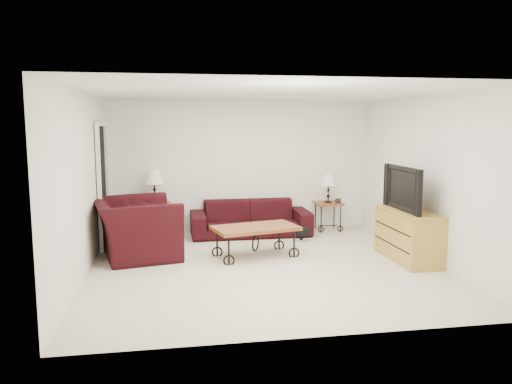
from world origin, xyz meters
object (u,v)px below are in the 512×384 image
(sofa, at_px, (250,218))
(backpack, at_px, (301,228))
(television, at_px, (409,188))
(armchair, at_px, (136,228))
(lamp_left, at_px, (154,187))
(coffee_table, at_px, (255,242))
(side_table_left, at_px, (155,220))
(side_table_right, at_px, (328,216))
(lamp_right, at_px, (328,188))
(tv_stand, at_px, (408,235))

(sofa, relative_size, backpack, 4.82)
(television, xyz_separation_m, backpack, (-1.26, 1.52, -0.88))
(sofa, xyz_separation_m, armchair, (-2.00, -1.18, 0.13))
(television, bearing_deg, sofa, -134.74)
(lamp_left, bearing_deg, television, -30.39)
(coffee_table, xyz_separation_m, backpack, (0.99, 0.95, -0.01))
(side_table_left, bearing_deg, lamp_left, 0.00)
(armchair, xyz_separation_m, television, (4.08, -0.89, 0.66))
(side_table_right, distance_m, lamp_right, 0.55)
(side_table_left, bearing_deg, backpack, -15.84)
(lamp_left, height_order, television, television)
(side_table_left, distance_m, lamp_right, 3.35)
(lamp_left, bearing_deg, tv_stand, -30.26)
(side_table_right, bearing_deg, side_table_left, 180.00)
(television, bearing_deg, coffee_table, -104.23)
(sofa, bearing_deg, lamp_right, 6.59)
(coffee_table, xyz_separation_m, armchair, (-1.84, 0.32, 0.21))
(armchair, xyz_separation_m, tv_stand, (4.11, -0.89, -0.06))
(side_table_left, distance_m, tv_stand, 4.47)
(side_table_left, distance_m, lamp_left, 0.62)
(lamp_left, xyz_separation_m, television, (3.84, -2.25, 0.18))
(sofa, bearing_deg, television, -44.74)
(lamp_right, relative_size, backpack, 1.21)
(sofa, height_order, side_table_right, sofa)
(sofa, xyz_separation_m, side_table_right, (1.56, 0.18, -0.05))
(tv_stand, bearing_deg, side_table_left, 149.74)
(sofa, relative_size, side_table_left, 3.58)
(armchair, relative_size, television, 1.20)
(sofa, relative_size, lamp_right, 3.99)
(side_table_left, relative_size, tv_stand, 0.48)
(side_table_left, relative_size, lamp_left, 1.00)
(television, bearing_deg, armchair, -102.33)
(side_table_right, bearing_deg, lamp_right, 0.00)
(side_table_left, height_order, television, television)
(coffee_table, relative_size, television, 1.12)
(side_table_right, height_order, tv_stand, tv_stand)
(armchair, bearing_deg, side_table_left, -22.67)
(side_table_left, height_order, coffee_table, side_table_left)
(side_table_left, height_order, lamp_right, lamp_right)
(sofa, xyz_separation_m, side_table_left, (-1.75, 0.18, -0.01))
(armchair, bearing_deg, tv_stand, -114.65)
(lamp_left, height_order, armchair, lamp_left)
(lamp_left, bearing_deg, armchair, -100.29)
(sofa, bearing_deg, coffee_table, -96.06)
(coffee_table, relative_size, backpack, 2.81)
(lamp_left, xyz_separation_m, lamp_right, (3.31, 0.00, -0.10))
(armchair, distance_m, backpack, 2.90)
(side_table_left, bearing_deg, coffee_table, -46.60)
(tv_stand, xyz_separation_m, television, (-0.02, -0.00, 0.72))
(side_table_left, relative_size, lamp_right, 1.11)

